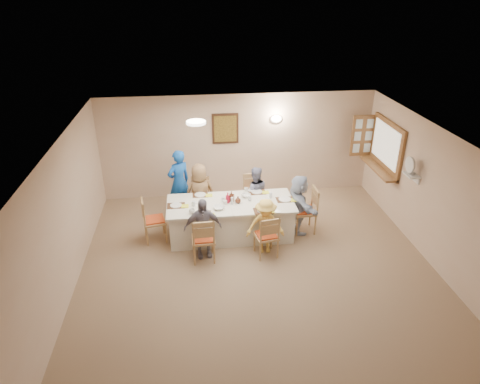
{
  "coord_description": "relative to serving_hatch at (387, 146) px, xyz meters",
  "views": [
    {
      "loc": [
        -1.1,
        -6.12,
        4.78
      ],
      "look_at": [
        -0.2,
        1.4,
        1.05
      ],
      "focal_mm": 32.0,
      "sensor_mm": 36.0,
      "label": 1
    }
  ],
  "objects": [
    {
      "name": "chair_right_end",
      "position": [
        -2.04,
        -0.88,
        -1.01
      ],
      "size": [
        0.48,
        0.48,
        0.98
      ],
      "primitive_type": null,
      "rotation": [
        0.0,
        0.0,
        -1.56
      ],
      "color": "tan",
      "rests_on": "ground"
    },
    {
      "name": "plate_fl",
      "position": [
        -4.19,
        -1.3,
        -0.73
      ],
      "size": [
        0.23,
        0.23,
        0.01
      ],
      "primitive_type": "cylinder",
      "color": "white",
      "rests_on": "dining_table"
    },
    {
      "name": "room_walls",
      "position": [
        -3.21,
        -2.4,
        0.01
      ],
      "size": [
        7.0,
        7.0,
        7.0
      ],
      "color": "tan",
      "rests_on": "ground"
    },
    {
      "name": "napkin_fr",
      "position": [
        -2.81,
        -1.35,
        -0.73
      ],
      "size": [
        0.13,
        0.13,
        0.01
      ],
      "primitive_type": "cube",
      "color": "yellow",
      "rests_on": "dining_table"
    },
    {
      "name": "placemat_fr",
      "position": [
        -2.99,
        -1.3,
        -0.74
      ],
      "size": [
        0.38,
        0.28,
        0.01
      ],
      "primitive_type": "cube",
      "color": "#472B19",
      "rests_on": "dining_table"
    },
    {
      "name": "chair_front_left",
      "position": [
        -4.19,
        -1.68,
        -1.03
      ],
      "size": [
        0.46,
        0.46,
        0.93
      ],
      "primitive_type": null,
      "rotation": [
        0.0,
        0.0,
        3.17
      ],
      "color": "tan",
      "rests_on": "ground"
    },
    {
      "name": "diner_right_end",
      "position": [
        -2.17,
        -0.88,
        -0.86
      ],
      "size": [
        1.3,
        0.74,
        1.28
      ],
      "primitive_type": "imported",
      "rotation": [
        0.0,
        0.0,
        1.73
      ],
      "color": "silver",
      "rests_on": "ground"
    },
    {
      "name": "ground",
      "position": [
        -3.21,
        -2.4,
        -1.5
      ],
      "size": [
        7.0,
        7.0,
        0.0
      ],
      "primitive_type": "plane",
      "color": "#826E52"
    },
    {
      "name": "chair_back_left",
      "position": [
        -4.19,
        -0.08,
        -1.03
      ],
      "size": [
        0.49,
        0.49,
        0.94
      ],
      "primitive_type": null,
      "rotation": [
        0.0,
        0.0,
        -0.1
      ],
      "color": "tan",
      "rests_on": "ground"
    },
    {
      "name": "placemat_fl",
      "position": [
        -4.19,
        -1.3,
        -0.74
      ],
      "size": [
        0.36,
        0.27,
        0.01
      ],
      "primitive_type": "cube",
      "color": "#472B19",
      "rests_on": "dining_table"
    },
    {
      "name": "condiment_ketchup",
      "position": [
        -3.65,
        -0.89,
        -0.63
      ],
      "size": [
        0.15,
        0.15,
        0.23
      ],
      "primitive_type": "imported",
      "rotation": [
        0.0,
        0.0,
        0.42
      ],
      "color": "#AD0E2A",
      "rests_on": "dining_table"
    },
    {
      "name": "caregiver",
      "position": [
        -4.64,
        0.27,
        -0.75
      ],
      "size": [
        0.87,
        0.85,
        1.51
      ],
      "primitive_type": "imported",
      "rotation": [
        0.0,
        0.0,
        3.69
      ],
      "color": "blue",
      "rests_on": "ground"
    },
    {
      "name": "diner_front_left",
      "position": [
        -4.19,
        -1.56,
        -0.89
      ],
      "size": [
        0.77,
        0.43,
        1.23
      ],
      "primitive_type": "imported",
      "rotation": [
        0.0,
        0.0,
        0.09
      ],
      "color": "gray",
      "rests_on": "ground"
    },
    {
      "name": "shutter_door",
      "position": [
        -0.26,
        0.76,
        0.0
      ],
      "size": [
        0.55,
        0.04,
        1.0
      ],
      "primitive_type": "cube",
      "color": "brown",
      "rests_on": "room_walls"
    },
    {
      "name": "bowl_a",
      "position": [
        -3.84,
        -1.12,
        -0.71
      ],
      "size": [
        0.29,
        0.29,
        0.05
      ],
      "primitive_type": "imported",
      "rotation": [
        0.0,
        0.0,
        0.16
      ],
      "color": "white",
      "rests_on": "dining_table"
    },
    {
      "name": "plate_fr",
      "position": [
        -2.99,
        -1.3,
        -0.73
      ],
      "size": [
        0.24,
        0.24,
        0.02
      ],
      "primitive_type": "cylinder",
      "color": "white",
      "rests_on": "dining_table"
    },
    {
      "name": "napkin_fl",
      "position": [
        -4.01,
        -1.35,
        -0.73
      ],
      "size": [
        0.13,
        0.13,
        0.01
      ],
      "primitive_type": "cube",
      "color": "yellow",
      "rests_on": "dining_table"
    },
    {
      "name": "wall_sconce",
      "position": [
        -2.31,
        1.04,
        0.4
      ],
      "size": [
        0.26,
        0.09,
        0.18
      ],
      "primitive_type": "ellipsoid",
      "color": "white",
      "rests_on": "room_walls"
    },
    {
      "name": "plate_bl",
      "position": [
        -4.19,
        -0.46,
        -0.73
      ],
      "size": [
        0.24,
        0.24,
        0.01
      ],
      "primitive_type": "cylinder",
      "color": "white",
      "rests_on": "dining_table"
    },
    {
      "name": "drinking_glass",
      "position": [
        -3.74,
        -0.83,
        -0.68
      ],
      "size": [
        0.07,
        0.07,
        0.1
      ],
      "primitive_type": "cylinder",
      "color": "silver",
      "rests_on": "dining_table"
    },
    {
      "name": "diner_front_right",
      "position": [
        -2.99,
        -1.56,
        -0.93
      ],
      "size": [
        0.8,
        0.54,
        1.13
      ],
      "primitive_type": "imported",
      "rotation": [
        0.0,
        0.0,
        -0.08
      ],
      "color": "#FECD59",
      "rests_on": "ground"
    },
    {
      "name": "plate_le",
      "position": [
        -4.69,
        -0.88,
        -0.73
      ],
      "size": [
        0.23,
        0.23,
        0.01
      ],
      "primitive_type": "cylinder",
      "color": "white",
      "rests_on": "dining_table"
    },
    {
      "name": "ceiling_light",
      "position": [
        -4.21,
        -0.9,
        0.97
      ],
      "size": [
        0.36,
        0.36,
        0.05
      ],
      "primitive_type": "cylinder",
      "color": "white",
      "rests_on": "room_walls"
    },
    {
      "name": "serving_hatch",
      "position": [
        0.0,
        0.0,
        0.0
      ],
      "size": [
        0.06,
        1.5,
        1.15
      ],
      "primitive_type": "cube",
      "color": "brown",
      "rests_on": "room_walls"
    },
    {
      "name": "desk_fan",
      "position": [
        -0.11,
        -1.35,
        0.05
      ],
      "size": [
        0.3,
        0.3,
        0.28
      ],
      "primitive_type": null,
      "color": "#A5A5A8",
      "rests_on": "fan_shelf"
    },
    {
      "name": "condiment_malt",
      "position": [
        -3.44,
        -0.91,
        -0.66
      ],
      "size": [
        0.18,
        0.18,
        0.15
      ],
      "primitive_type": "imported",
      "rotation": [
        0.0,
        0.0,
        0.26
      ],
      "color": "#532716",
      "rests_on": "dining_table"
    },
    {
      "name": "fan_shelf",
      "position": [
        -0.08,
        -1.35,
        -0.1
      ],
      "size": [
        0.22,
        0.36,
        0.03
      ],
      "primitive_type": "cube",
      "color": "white",
      "rests_on": "room_walls"
    },
    {
      "name": "plate_re",
      "position": [
        -2.47,
        -0.88,
        -0.73
      ],
      "size": [
        0.26,
        0.26,
        0.02
      ],
      "primitive_type": "cylinder",
      "color": "white",
      "rests_on": "dining_table"
    },
    {
      "name": "napkin_bl",
      "position": [
        -4.01,
        -0.51,
        -0.73
      ],
      "size": [
        0.14,
        0.14,
        0.01
      ],
      "primitive_type": "cube",
      "color": "yellow",
      "rests_on": "dining_table"
    },
    {
      "name": "napkin_le",
      "position": [
        -4.51,
        -0.93,
        -0.73
      ],
      "size": [
        0.15,
        0.15,
        0.01
      ],
      "primitive_type": "cube",
      "color": "yellow",
      "rests_on": "dining_table"
    },
    {
      "name": "bowl_b",
      "position": [
        -3.24,
        -0.66,
        -0.71
      ],
      "size": [
        0.26,
        0.26,
        0.06
      ],
      "primitive_type": "imported",
      "rotation": [
        0.0,
        0.0,
        0.15
      ],
      "color": "white",
      "rests_on": "dining_table"
    },
    {
      "name": "placemat_br",
      "position": [
        -2.99,
        -0.46,
        -0.74
      ],
      "size": [
        0.37,
        0.27,
        0.01
      ],
      "primitive_type": "cube",
      "color": "#472B19",
      "rests_on": "dining_table"
    },
    {
      "name": "plate_br",
      "position": [
        -2.99,
        -0.46,
        -0.73
      ],
      "size": [
        0.24,
        0.24,
        0.01
      ],
      "primitive_type": "cylinder",
      "color": "white",
      "rests_on": "dining_table"
    },
    {
      "name": "condiment_brown",
      "position": [
        -3.56,
        -0.81,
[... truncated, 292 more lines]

